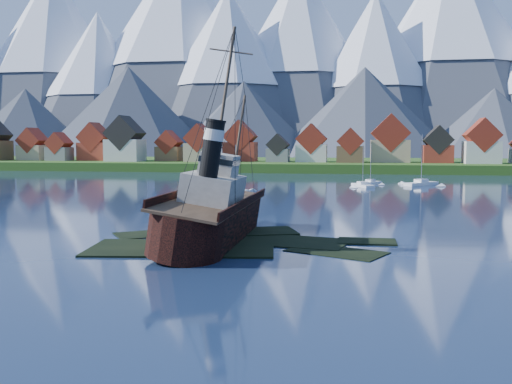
% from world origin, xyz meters
% --- Properties ---
extents(ground, '(1400.00, 1400.00, 0.00)m').
position_xyz_m(ground, '(0.00, 0.00, 0.00)').
color(ground, '#192846').
rests_on(ground, ground).
extents(shoal, '(31.71, 21.24, 1.14)m').
position_xyz_m(shoal, '(1.78, 2.15, -0.35)').
color(shoal, black).
rests_on(shoal, ground).
extents(shore_bank, '(600.00, 80.00, 3.20)m').
position_xyz_m(shore_bank, '(0.00, 170.00, 0.00)').
color(shore_bank, '#214614').
rests_on(shore_bank, ground).
extents(seawall, '(600.00, 2.50, 2.00)m').
position_xyz_m(seawall, '(0.00, 132.00, 0.00)').
color(seawall, '#3F3D38').
rests_on(seawall, ground).
extents(town, '(250.96, 16.69, 17.30)m').
position_xyz_m(town, '(-33.12, 152.18, 8.99)').
color(town, maroon).
rests_on(town, ground).
extents(mountains, '(965.00, 340.00, 205.00)m').
position_xyz_m(mountains, '(-0.79, 481.26, 89.34)').
color(mountains, '#2D333D').
rests_on(mountains, ground).
extents(tugboat_wreck, '(6.77, 29.19, 23.13)m').
position_xyz_m(tugboat_wreck, '(-1.45, 4.23, 2.91)').
color(tugboat_wreck, black).
rests_on(tugboat_wreck, ground).
extents(sailboat_c, '(6.69, 7.32, 10.24)m').
position_xyz_m(sailboat_c, '(-10.79, 60.88, 0.23)').
color(sailboat_c, white).
rests_on(sailboat_c, ground).
extents(sailboat_d, '(5.79, 7.17, 10.16)m').
position_xyz_m(sailboat_d, '(17.48, 87.21, 0.23)').
color(sailboat_d, white).
rests_on(sailboat_d, ground).
extents(sailboat_e, '(5.37, 8.82, 10.05)m').
position_xyz_m(sailboat_e, '(15.51, 78.81, 0.22)').
color(sailboat_e, white).
rests_on(sailboat_e, ground).
extents(sailboat_f, '(8.72, 8.86, 12.67)m').
position_xyz_m(sailboat_f, '(29.36, 85.42, 0.28)').
color(sailboat_f, white).
rests_on(sailboat_f, ground).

